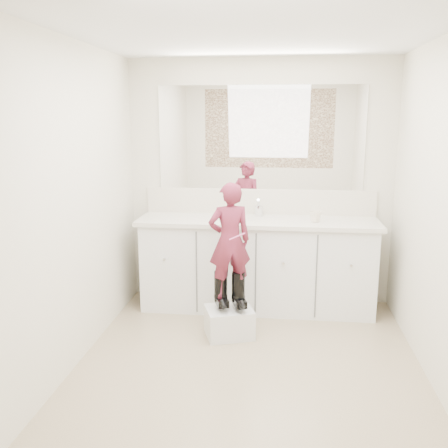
# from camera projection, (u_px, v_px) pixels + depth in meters

# --- Properties ---
(floor) EXTENTS (3.00, 3.00, 0.00)m
(floor) POSITION_uv_depth(u_px,v_px,m) (248.00, 368.00, 3.75)
(floor) COLOR #877058
(floor) RESTS_ON ground
(ceiling) EXTENTS (3.00, 3.00, 0.00)m
(ceiling) POSITION_uv_depth(u_px,v_px,m) (252.00, 30.00, 3.24)
(ceiling) COLOR white
(ceiling) RESTS_ON wall_back
(wall_back) EXTENTS (2.60, 0.00, 2.60)m
(wall_back) POSITION_uv_depth(u_px,v_px,m) (260.00, 183.00, 4.95)
(wall_back) COLOR beige
(wall_back) RESTS_ON floor
(wall_front) EXTENTS (2.60, 0.00, 2.60)m
(wall_front) POSITION_uv_depth(u_px,v_px,m) (226.00, 280.00, 2.04)
(wall_front) COLOR beige
(wall_front) RESTS_ON floor
(wall_left) EXTENTS (0.00, 3.00, 3.00)m
(wall_left) POSITION_uv_depth(u_px,v_px,m) (72.00, 207.00, 3.64)
(wall_left) COLOR beige
(wall_left) RESTS_ON floor
(wall_right) EXTENTS (0.00, 3.00, 3.00)m
(wall_right) POSITION_uv_depth(u_px,v_px,m) (443.00, 215.00, 3.35)
(wall_right) COLOR beige
(wall_right) RESTS_ON floor
(vanity_cabinet) EXTENTS (2.20, 0.55, 0.85)m
(vanity_cabinet) POSITION_uv_depth(u_px,v_px,m) (257.00, 266.00, 4.85)
(vanity_cabinet) COLOR silver
(vanity_cabinet) RESTS_ON floor
(countertop) EXTENTS (2.28, 0.58, 0.04)m
(countertop) POSITION_uv_depth(u_px,v_px,m) (258.00, 221.00, 4.74)
(countertop) COLOR beige
(countertop) RESTS_ON vanity_cabinet
(backsplash) EXTENTS (2.28, 0.03, 0.25)m
(backsplash) POSITION_uv_depth(u_px,v_px,m) (259.00, 202.00, 4.97)
(backsplash) COLOR beige
(backsplash) RESTS_ON countertop
(mirror) EXTENTS (2.00, 0.02, 1.00)m
(mirror) POSITION_uv_depth(u_px,v_px,m) (260.00, 138.00, 4.84)
(mirror) COLOR white
(mirror) RESTS_ON wall_back
(dot_panel) EXTENTS (2.00, 0.01, 1.20)m
(dot_panel) POSITION_uv_depth(u_px,v_px,m) (226.00, 170.00, 1.95)
(dot_panel) COLOR #472819
(dot_panel) RESTS_ON wall_front
(faucet) EXTENTS (0.08, 0.08, 0.10)m
(faucet) POSITION_uv_depth(u_px,v_px,m) (259.00, 211.00, 4.88)
(faucet) COLOR silver
(faucet) RESTS_ON countertop
(cup) EXTENTS (0.12, 0.12, 0.10)m
(cup) POSITION_uv_depth(u_px,v_px,m) (315.00, 217.00, 4.61)
(cup) COLOR beige
(cup) RESTS_ON countertop
(soap_bottle) EXTENTS (0.09, 0.09, 0.16)m
(soap_bottle) POSITION_uv_depth(u_px,v_px,m) (230.00, 210.00, 4.75)
(soap_bottle) COLOR white
(soap_bottle) RESTS_ON countertop
(step_stool) EXTENTS (0.47, 0.43, 0.25)m
(step_stool) POSITION_uv_depth(u_px,v_px,m) (229.00, 322.00, 4.27)
(step_stool) COLOR silver
(step_stool) RESTS_ON floor
(boot_left) EXTENTS (0.18, 0.24, 0.32)m
(boot_left) POSITION_uv_depth(u_px,v_px,m) (221.00, 289.00, 4.24)
(boot_left) COLOR black
(boot_left) RESTS_ON step_stool
(boot_right) EXTENTS (0.18, 0.24, 0.32)m
(boot_right) POSITION_uv_depth(u_px,v_px,m) (238.00, 290.00, 4.22)
(boot_right) COLOR black
(boot_right) RESTS_ON step_stool
(toddler) EXTENTS (0.41, 0.34, 0.98)m
(toddler) POSITION_uv_depth(u_px,v_px,m) (230.00, 241.00, 4.14)
(toddler) COLOR #AE3558
(toddler) RESTS_ON step_stool
(toothbrush) EXTENTS (0.13, 0.06, 0.06)m
(toothbrush) POSITION_uv_depth(u_px,v_px,m) (237.00, 236.00, 4.04)
(toothbrush) COLOR #ED5C9C
(toothbrush) RESTS_ON toddler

